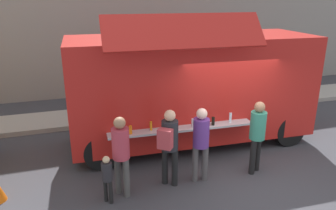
{
  "coord_description": "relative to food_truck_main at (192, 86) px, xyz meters",
  "views": [
    {
      "loc": [
        -3.8,
        -5.82,
        4.04
      ],
      "look_at": [
        -1.4,
        1.85,
        1.3
      ],
      "focal_mm": 34.99,
      "sensor_mm": 36.0,
      "label": 1
    }
  ],
  "objects": [
    {
      "name": "customer_rear_waiting",
      "position": [
        -2.33,
        -2.06,
        -0.58
      ],
      "size": [
        0.36,
        0.36,
        1.75
      ],
      "rotation": [
        0.0,
        0.0,
        0.67
      ],
      "color": "#494745",
      "rests_on": "ground"
    },
    {
      "name": "building_behind",
      "position": [
        -3.0,
        6.52,
        1.92
      ],
      "size": [
        32.0,
        2.4,
        7.1
      ],
      "primitive_type": "cube",
      "color": "gray",
      "rests_on": "ground"
    },
    {
      "name": "customer_mid_with_backpack",
      "position": [
        -1.29,
        -2.02,
        -0.55
      ],
      "size": [
        0.52,
        0.56,
        1.76
      ],
      "rotation": [
        0.0,
        0.0,
        0.9
      ],
      "color": "black",
      "rests_on": "ground"
    },
    {
      "name": "customer_front_ordering",
      "position": [
        -0.56,
        -2.04,
        -0.59
      ],
      "size": [
        0.36,
        0.35,
        1.74
      ],
      "rotation": [
        0.0,
        0.0,
        1.46
      ],
      "color": "#494545",
      "rests_on": "ground"
    },
    {
      "name": "curb_strip",
      "position": [
        -4.0,
        2.62,
        -1.56
      ],
      "size": [
        28.0,
        1.6,
        0.15
      ],
      "primitive_type": "cube",
      "color": "#9E998E",
      "rests_on": "ground"
    },
    {
      "name": "ground_plane",
      "position": [
        0.6,
        -2.23,
        -1.63
      ],
      "size": [
        60.0,
        60.0,
        0.0
      ],
      "primitive_type": "plane",
      "color": "#38383D"
    },
    {
      "name": "trash_bin",
      "position": [
        3.64,
        2.32,
        -1.17
      ],
      "size": [
        0.6,
        0.6,
        0.92
      ],
      "primitive_type": "cylinder",
      "color": "#2D5E3B",
      "rests_on": "ground"
    },
    {
      "name": "customer_extra_browsing",
      "position": [
        0.82,
        -2.07,
        -0.58
      ],
      "size": [
        0.36,
        0.36,
        1.76
      ],
      "rotation": [
        0.0,
        0.0,
        2.11
      ],
      "color": "black",
      "rests_on": "ground"
    },
    {
      "name": "food_truck_main",
      "position": [
        0.0,
        0.0,
        0.0
      ],
      "size": [
        6.6,
        3.03,
        3.64
      ],
      "rotation": [
        0.0,
        0.0,
        -0.04
      ],
      "color": "red",
      "rests_on": "ground"
    },
    {
      "name": "child_near_queue",
      "position": [
        -2.66,
        -2.25,
        -1.01
      ],
      "size": [
        0.21,
        0.21,
        1.04
      ],
      "rotation": [
        0.0,
        0.0,
        0.71
      ],
      "color": "black",
      "rests_on": "ground"
    }
  ]
}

